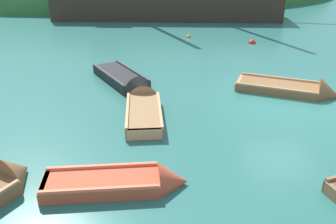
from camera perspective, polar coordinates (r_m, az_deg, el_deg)
ground_plane at (r=13.18m, az=18.15°, el=1.58°), size 120.00×120.00×0.00m
sailing_ship at (r=26.75m, az=-0.56°, el=16.08°), size 18.45×4.79×12.31m
rowboat_center at (r=13.97m, az=-6.43°, el=4.56°), size 2.72×3.74×1.06m
rowboat_outer_left at (r=8.34m, az=-6.82°, el=-11.21°), size 3.25×1.04×0.90m
rowboat_portside at (r=14.01m, az=19.51°, el=3.13°), size 3.77×2.56×1.19m
rowboat_far at (r=11.70m, az=-3.84°, el=0.42°), size 1.12×3.27×1.02m
buoy_red at (r=20.43m, az=13.02°, el=10.46°), size 0.41×0.41×0.41m
buoy_orange at (r=21.22m, az=3.23°, el=11.60°), size 0.29×0.29×0.29m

